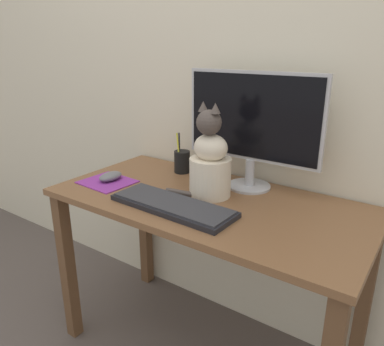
{
  "coord_description": "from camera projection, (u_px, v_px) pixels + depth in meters",
  "views": [
    {
      "loc": [
        0.69,
        -1.08,
        1.26
      ],
      "look_at": [
        -0.03,
        -0.05,
        0.83
      ],
      "focal_mm": 35.0,
      "sensor_mm": 36.0,
      "label": 1
    }
  ],
  "objects": [
    {
      "name": "computer_mouse_left",
      "position": [
        111.0,
        176.0,
        1.56
      ],
      "size": [
        0.07,
        0.11,
        0.03
      ],
      "color": "slate",
      "rests_on": "mousepad_left"
    },
    {
      "name": "mousepad_left",
      "position": [
        107.0,
        182.0,
        1.55
      ],
      "size": [
        0.21,
        0.19,
        0.0
      ],
      "rotation": [
        0.0,
        0.0,
        -0.06
      ],
      "color": "purple",
      "rests_on": "desk"
    },
    {
      "name": "monitor",
      "position": [
        252.0,
        123.0,
        1.41
      ],
      "size": [
        0.55,
        0.17,
        0.45
      ],
      "color": "#B2B2B7",
      "rests_on": "desk"
    },
    {
      "name": "pen_cup",
      "position": [
        182.0,
        161.0,
        1.66
      ],
      "size": [
        0.07,
        0.07,
        0.18
      ],
      "color": "black",
      "rests_on": "desk"
    },
    {
      "name": "desk",
      "position": [
        207.0,
        226.0,
        1.43
      ],
      "size": [
        1.18,
        0.58,
        0.72
      ],
      "color": "brown",
      "rests_on": "ground_plane"
    },
    {
      "name": "keyboard",
      "position": [
        173.0,
        205.0,
        1.3
      ],
      "size": [
        0.46,
        0.18,
        0.02
      ],
      "rotation": [
        0.0,
        0.0,
        -0.04
      ],
      "color": "black",
      "rests_on": "desk"
    },
    {
      "name": "wall_back",
      "position": [
        253.0,
        46.0,
        1.46
      ],
      "size": [
        7.0,
        0.04,
        2.5
      ],
      "color": "beige",
      "rests_on": "ground_plane"
    },
    {
      "name": "cat",
      "position": [
        210.0,
        162.0,
        1.38
      ],
      "size": [
        0.24,
        0.18,
        0.35
      ],
      "rotation": [
        0.0,
        0.0,
        -0.16
      ],
      "color": "beige",
      "rests_on": "desk"
    }
  ]
}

